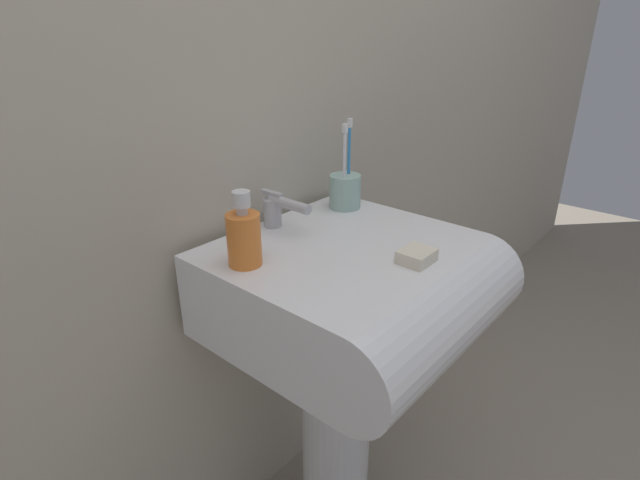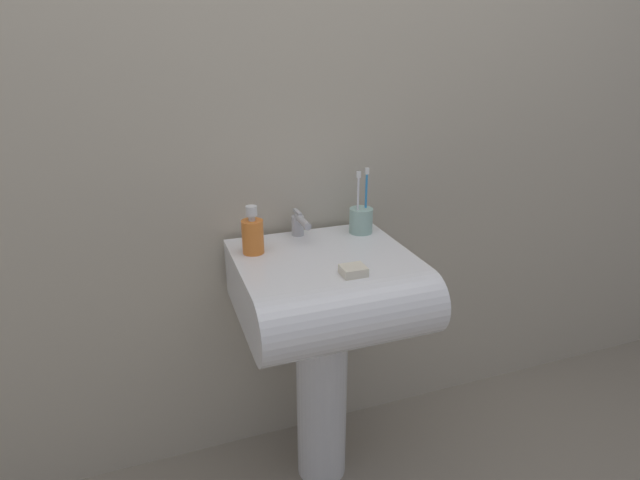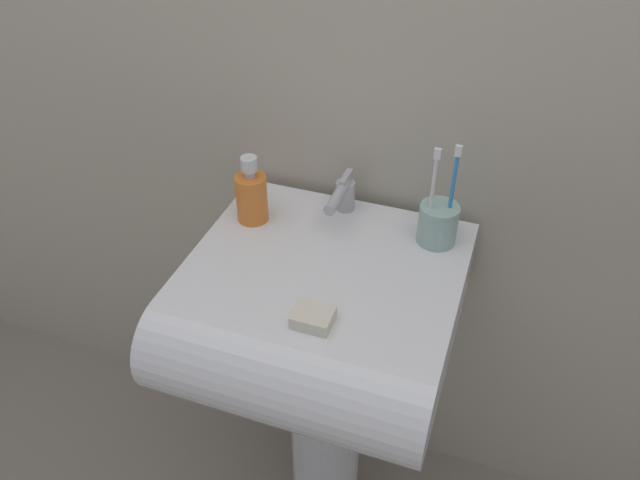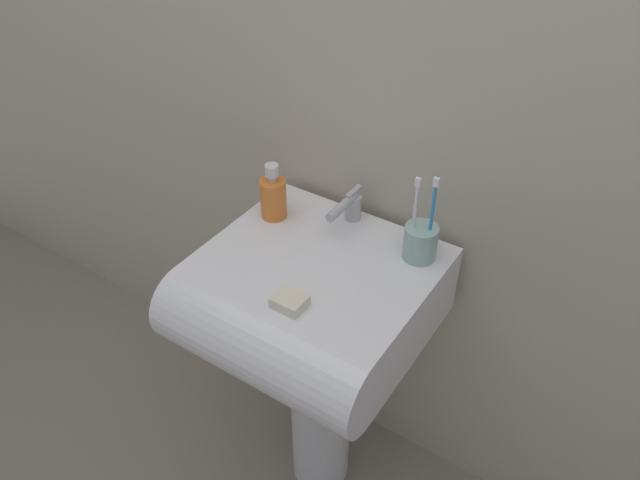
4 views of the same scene
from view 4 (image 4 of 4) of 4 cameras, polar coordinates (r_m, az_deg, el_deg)
name	(u,v)px [view 4 (image 4 of 4)]	position (r m, az deg, el deg)	size (l,w,h in m)	color
ground_plane	(321,466)	(1.98, 0.06, -19.96)	(6.00, 6.00, 0.00)	gray
wall_back	(387,48)	(1.36, 6.15, 17.06)	(5.00, 0.05, 2.40)	#B7AD99
sink_pedestal	(321,400)	(1.73, 0.07, -14.40)	(0.16, 0.16, 0.63)	white
sink_basin	(306,304)	(1.39, -1.33, -5.89)	(0.50, 0.50, 0.18)	white
faucet	(349,206)	(1.45, 2.71, 3.08)	(0.04, 0.13, 0.08)	#B7B7BC
toothbrush_cup	(420,241)	(1.37, 9.17, -0.10)	(0.07, 0.07, 0.21)	#99BFB2
soap_bottle	(273,196)	(1.47, -4.30, 4.00)	(0.06, 0.06, 0.14)	orange
bar_soap	(290,301)	(1.25, -2.79, -5.63)	(0.06, 0.06, 0.02)	silver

